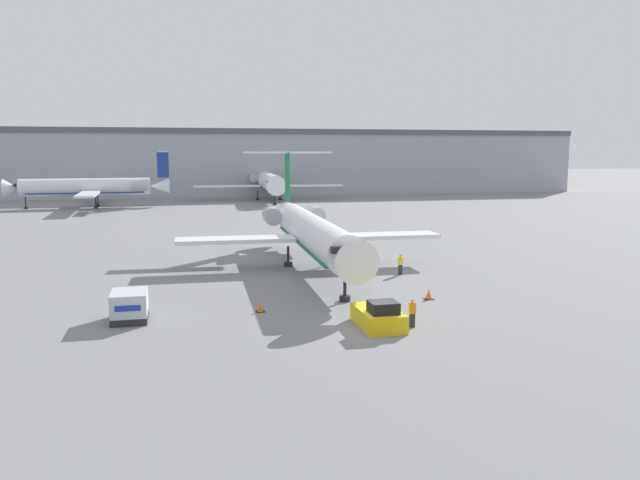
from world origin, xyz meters
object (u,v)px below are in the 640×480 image
worker_by_wing (400,264)px  airplane_main (311,230)px  traffic_cone_left (260,307)px  airplane_parked_far_left (269,182)px  luggage_cart (130,306)px  pushback_tug (378,316)px  worker_near_tug (412,312)px  traffic_cone_right (429,294)px  airplane_parked_far_right (92,187)px

worker_by_wing → airplane_main: bearing=142.8°
traffic_cone_left → airplane_parked_far_left: size_ratio=0.02×
airplane_main → luggage_cart: airplane_main is taller
pushback_tug → airplane_parked_far_left: airplane_parked_far_left is taller
traffic_cone_left → worker_near_tug: bearing=-33.9°
airplane_main → worker_near_tug: bearing=-85.0°
luggage_cart → worker_by_wing: luggage_cart is taller
traffic_cone_right → airplane_parked_far_left: size_ratio=0.02×
airplane_main → traffic_cone_right: 15.67m
airplane_main → airplane_parked_far_right: airplane_parked_far_right is taller
traffic_cone_left → airplane_main: bearing=65.9°
worker_by_wing → airplane_parked_far_right: airplane_parked_far_right is taller
traffic_cone_right → worker_near_tug: bearing=-120.4°
airplane_main → airplane_parked_far_right: bearing=111.5°
airplane_main → airplane_parked_far_left: airplane_parked_far_left is taller
pushback_tug → airplane_parked_far_right: (-27.35, 90.03, 3.25)m
luggage_cart → traffic_cone_right: luggage_cart is taller
traffic_cone_left → traffic_cone_right: (12.41, 0.79, 0.03)m
traffic_cone_left → traffic_cone_right: bearing=3.7°
luggage_cart → airplane_parked_far_right: (-12.41, 85.13, 2.97)m
traffic_cone_left → airplane_parked_far_right: 87.39m
luggage_cart → worker_near_tug: size_ratio=1.70×
traffic_cone_right → pushback_tug: bearing=-134.1°
airplane_main → worker_by_wing: (6.86, -5.21, -2.48)m
airplane_main → traffic_cone_left: size_ratio=46.83×
traffic_cone_left → airplane_parked_far_left: 95.72m
traffic_cone_right → airplane_parked_far_right: bearing=111.6°
worker_by_wing → airplane_parked_far_left: airplane_parked_far_left is taller
pushback_tug → traffic_cone_right: (5.83, 6.02, -0.30)m
pushback_tug → airplane_parked_far_left: size_ratio=0.13×
worker_by_wing → airplane_parked_far_right: bearing=114.6°
pushback_tug → worker_by_wing: size_ratio=2.34×
airplane_main → traffic_cone_right: size_ratio=43.44×
airplane_main → worker_near_tug: airplane_main is taller
airplane_main → airplane_parked_far_right: (-27.50, 69.74, 0.47)m
pushback_tug → worker_near_tug: pushback_tug is taller
pushback_tug → airplane_parked_far_left: bearing=85.4°
worker_near_tug → airplane_parked_far_right: size_ratio=0.05×
worker_by_wing → traffic_cone_left: size_ratio=2.62×
pushback_tug → worker_near_tug: 2.07m
worker_by_wing → traffic_cone_left: bearing=-144.1°
worker_near_tug → airplane_parked_far_right: bearing=107.9°
airplane_main → airplane_parked_far_left: (7.91, 79.45, 0.55)m
worker_near_tug → airplane_parked_far_left: bearing=86.5°
airplane_main → luggage_cart: bearing=-134.4°
worker_near_tug → pushback_tug: bearing=165.1°
airplane_parked_far_right → worker_by_wing: bearing=-65.4°
pushback_tug → luggage_cart: (-14.94, 4.90, 0.28)m
luggage_cart → worker_near_tug: 17.77m
worker_near_tug → traffic_cone_left: 10.34m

